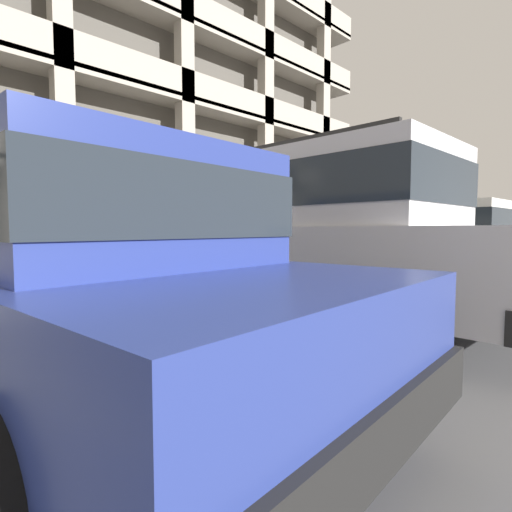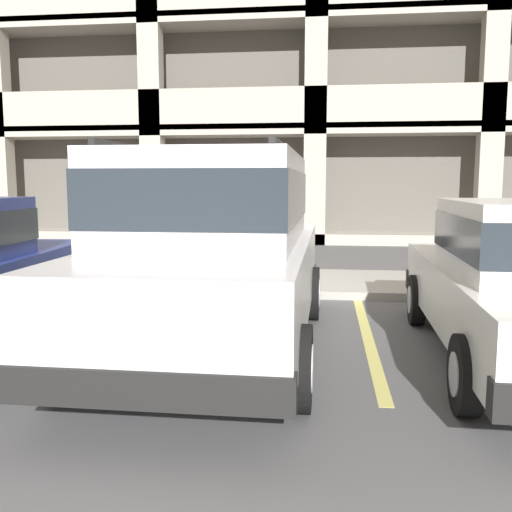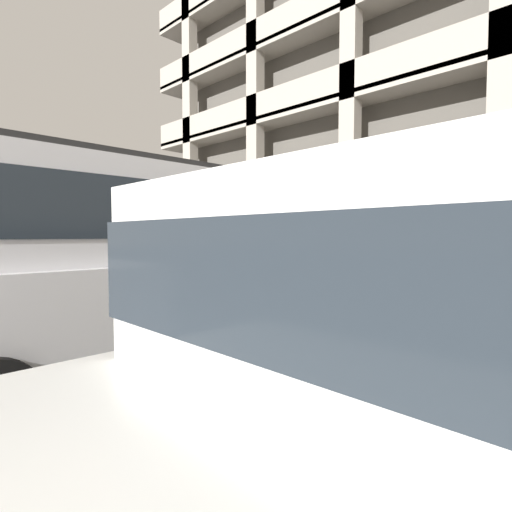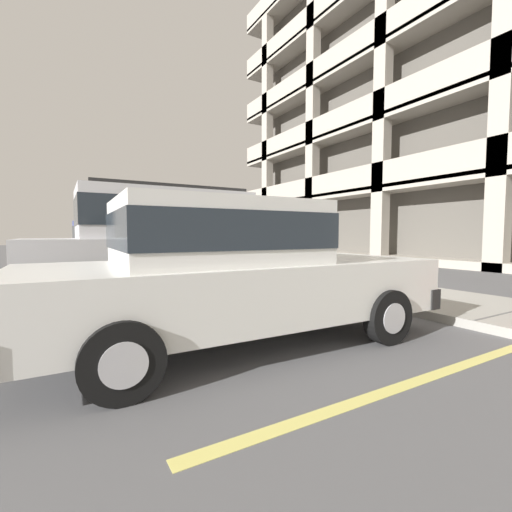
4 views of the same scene
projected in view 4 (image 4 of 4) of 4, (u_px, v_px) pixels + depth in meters
name	position (u px, v px, depth m)	size (l,w,h in m)	color
ground_plane	(280.00, 290.00, 7.63)	(80.00, 80.00, 0.10)	#565659
sidewalk	(324.00, 281.00, 8.27)	(40.00, 2.20, 0.12)	#9E9B93
parking_stall_lines	(261.00, 307.00, 5.60)	(12.33, 4.80, 0.01)	#DBD16B
silver_suv	(167.00, 240.00, 6.33)	(2.05, 4.79, 2.03)	silver
red_sedan	(128.00, 249.00, 8.77)	(2.05, 4.59, 1.54)	navy
dark_hatchback	(233.00, 269.00, 3.72)	(1.92, 4.52, 1.54)	silver
parking_meter_near	(289.00, 235.00, 7.83)	(0.35, 0.12, 1.41)	#595B60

